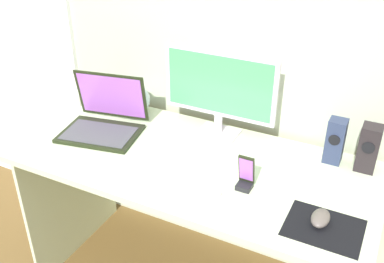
{
  "coord_description": "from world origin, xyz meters",
  "views": [
    {
      "loc": [
        0.69,
        -1.37,
        1.76
      ],
      "look_at": [
        0.0,
        -0.02,
        0.9
      ],
      "focal_mm": 41.52,
      "sensor_mm": 36.0,
      "label": 1
    }
  ],
  "objects_px": {
    "speaker_right": "(369,148)",
    "mouse": "(321,218)",
    "keyboard_external": "(166,186)",
    "laptop": "(104,121)",
    "phone_in_dock": "(246,177)",
    "speaker_near_monitor": "(335,141)",
    "fishbowl": "(135,100)",
    "monitor": "(220,90)"
  },
  "relations": [
    {
      "from": "laptop",
      "to": "phone_in_dock",
      "type": "relative_size",
      "value": 2.81
    },
    {
      "from": "laptop",
      "to": "fishbowl",
      "type": "height_order",
      "value": "laptop"
    },
    {
      "from": "monitor",
      "to": "keyboard_external",
      "type": "bearing_deg",
      "value": -91.82
    },
    {
      "from": "monitor",
      "to": "speaker_right",
      "type": "distance_m",
      "value": 0.64
    },
    {
      "from": "speaker_right",
      "to": "laptop",
      "type": "bearing_deg",
      "value": -169.15
    },
    {
      "from": "monitor",
      "to": "mouse",
      "type": "distance_m",
      "value": 0.7
    },
    {
      "from": "phone_in_dock",
      "to": "speaker_right",
      "type": "bearing_deg",
      "value": 41.23
    },
    {
      "from": "mouse",
      "to": "phone_in_dock",
      "type": "xyz_separation_m",
      "value": [
        -0.3,
        0.07,
        0.03
      ]
    },
    {
      "from": "speaker_right",
      "to": "phone_in_dock",
      "type": "xyz_separation_m",
      "value": [
        -0.38,
        -0.33,
        -0.05
      ]
    },
    {
      "from": "keyboard_external",
      "to": "mouse",
      "type": "height_order",
      "value": "mouse"
    },
    {
      "from": "speaker_near_monitor",
      "to": "fishbowl",
      "type": "height_order",
      "value": "speaker_near_monitor"
    },
    {
      "from": "speaker_near_monitor",
      "to": "laptop",
      "type": "relative_size",
      "value": 0.48
    },
    {
      "from": "fishbowl",
      "to": "mouse",
      "type": "xyz_separation_m",
      "value": [
        1.0,
        -0.41,
        -0.05
      ]
    },
    {
      "from": "monitor",
      "to": "mouse",
      "type": "bearing_deg",
      "value": -35.82
    },
    {
      "from": "speaker_right",
      "to": "mouse",
      "type": "distance_m",
      "value": 0.42
    },
    {
      "from": "speaker_right",
      "to": "mouse",
      "type": "xyz_separation_m",
      "value": [
        -0.08,
        -0.4,
        -0.08
      ]
    },
    {
      "from": "monitor",
      "to": "speaker_near_monitor",
      "type": "bearing_deg",
      "value": 1.24
    },
    {
      "from": "phone_in_dock",
      "to": "monitor",
      "type": "bearing_deg",
      "value": 127.8
    },
    {
      "from": "fishbowl",
      "to": "keyboard_external",
      "type": "bearing_deg",
      "value": -46.43
    },
    {
      "from": "keyboard_external",
      "to": "mouse",
      "type": "relative_size",
      "value": 4.02
    },
    {
      "from": "speaker_right",
      "to": "speaker_near_monitor",
      "type": "xyz_separation_m",
      "value": [
        -0.13,
        0.0,
        -0.0
      ]
    },
    {
      "from": "keyboard_external",
      "to": "laptop",
      "type": "bearing_deg",
      "value": 155.56
    },
    {
      "from": "laptop",
      "to": "keyboard_external",
      "type": "relative_size",
      "value": 0.97
    },
    {
      "from": "keyboard_external",
      "to": "speaker_near_monitor",
      "type": "bearing_deg",
      "value": 45.4
    },
    {
      "from": "fishbowl",
      "to": "keyboard_external",
      "type": "distance_m",
      "value": 0.64
    },
    {
      "from": "laptop",
      "to": "keyboard_external",
      "type": "bearing_deg",
      "value": -27.99
    },
    {
      "from": "laptop",
      "to": "mouse",
      "type": "height_order",
      "value": "laptop"
    },
    {
      "from": "fishbowl",
      "to": "phone_in_dock",
      "type": "relative_size",
      "value": 1.07
    },
    {
      "from": "mouse",
      "to": "laptop",
      "type": "bearing_deg",
      "value": 170.88
    },
    {
      "from": "speaker_right",
      "to": "laptop",
      "type": "height_order",
      "value": "laptop"
    },
    {
      "from": "mouse",
      "to": "phone_in_dock",
      "type": "relative_size",
      "value": 0.72
    },
    {
      "from": "speaker_near_monitor",
      "to": "phone_in_dock",
      "type": "bearing_deg",
      "value": -127.18
    },
    {
      "from": "fishbowl",
      "to": "laptop",
      "type": "bearing_deg",
      "value": -97.08
    },
    {
      "from": "fishbowl",
      "to": "mouse",
      "type": "distance_m",
      "value": 1.08
    },
    {
      "from": "speaker_right",
      "to": "mouse",
      "type": "height_order",
      "value": "speaker_right"
    },
    {
      "from": "keyboard_external",
      "to": "phone_in_dock",
      "type": "xyz_separation_m",
      "value": [
        0.26,
        0.13,
        0.04
      ]
    },
    {
      "from": "monitor",
      "to": "mouse",
      "type": "xyz_separation_m",
      "value": [
        0.54,
        -0.39,
        -0.2
      ]
    },
    {
      "from": "speaker_right",
      "to": "speaker_near_monitor",
      "type": "height_order",
      "value": "speaker_right"
    },
    {
      "from": "fishbowl",
      "to": "phone_in_dock",
      "type": "xyz_separation_m",
      "value": [
        0.7,
        -0.33,
        -0.02
      ]
    },
    {
      "from": "speaker_near_monitor",
      "to": "keyboard_external",
      "type": "relative_size",
      "value": 0.47
    },
    {
      "from": "fishbowl",
      "to": "mouse",
      "type": "height_order",
      "value": "fishbowl"
    },
    {
      "from": "monitor",
      "to": "speaker_right",
      "type": "relative_size",
      "value": 2.66
    }
  ]
}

